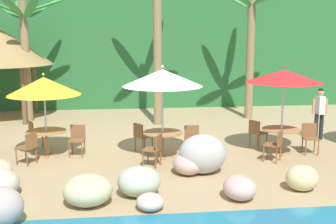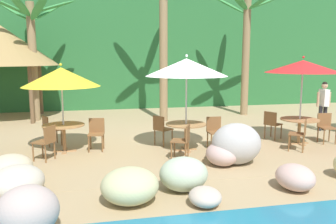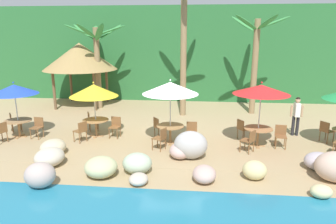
{
  "view_description": "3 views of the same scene",
  "coord_description": "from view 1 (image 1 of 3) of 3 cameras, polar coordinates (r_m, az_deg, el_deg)",
  "views": [
    {
      "loc": [
        -1.26,
        -11.85,
        3.49
      ],
      "look_at": [
        0.13,
        0.33,
        1.21
      ],
      "focal_mm": 46.24,
      "sensor_mm": 36.0,
      "label": 1
    },
    {
      "loc": [
        -2.48,
        -9.11,
        2.52
      ],
      "look_at": [
        -0.52,
        0.11,
        1.03
      ],
      "focal_mm": 37.0,
      "sensor_mm": 36.0,
      "label": 2
    },
    {
      "loc": [
        0.97,
        -11.8,
        4.3
      ],
      "look_at": [
        -0.19,
        -0.04,
        1.26
      ],
      "focal_mm": 32.69,
      "sensor_mm": 36.0,
      "label": 3
    }
  ],
  "objects": [
    {
      "name": "umbrella_white",
      "position": [
        11.78,
        -0.74,
        4.53
      ],
      "size": [
        2.19,
        2.19,
        2.6
      ],
      "color": "silver",
      "rests_on": "ground"
    },
    {
      "name": "chair_yellow_seaward",
      "position": [
        12.59,
        -11.87,
        -3.35
      ],
      "size": [
        0.47,
        0.48,
        0.87
      ],
      "color": "brown",
      "rests_on": "ground"
    },
    {
      "name": "foliage_backdrop",
      "position": [
        20.89,
        -3.09,
        9.19
      ],
      "size": [
        28.0,
        2.4,
        6.0
      ],
      "color": "#286633",
      "rests_on": "ground"
    },
    {
      "name": "palm_tree_third",
      "position": [
        17.7,
        10.89,
        10.36
      ],
      "size": [
        3.05,
        3.29,
        5.26
      ],
      "color": "olive",
      "rests_on": "ground"
    },
    {
      "name": "chair_red_seaward",
      "position": [
        13.19,
        18.2,
        -3.03
      ],
      "size": [
        0.48,
        0.48,
        0.87
      ],
      "color": "brown",
      "rests_on": "ground"
    },
    {
      "name": "chair_yellow_left",
      "position": [
        12.04,
        -17.92,
        -4.29
      ],
      "size": [
        0.58,
        0.58,
        0.87
      ],
      "color": "brown",
      "rests_on": "ground"
    },
    {
      "name": "rock_seawall",
      "position": [
        9.96,
        11.17,
        -7.94
      ],
      "size": [
        13.76,
        3.46,
        0.98
      ],
      "color": "#AEA3AC",
      "rests_on": "ground"
    },
    {
      "name": "ground_plane",
      "position": [
        12.41,
        -0.42,
        -5.78
      ],
      "size": [
        120.0,
        120.0,
        0.0
      ],
      "primitive_type": "plane",
      "color": "tan"
    },
    {
      "name": "terrace_deck",
      "position": [
        12.41,
        -0.42,
        -5.76
      ],
      "size": [
        18.0,
        5.2,
        0.01
      ],
      "color": "tan",
      "rests_on": "ground"
    },
    {
      "name": "umbrella_red",
      "position": [
        12.59,
        15.05,
        4.59
      ],
      "size": [
        2.14,
        2.14,
        2.56
      ],
      "color": "silver",
      "rests_on": "ground"
    },
    {
      "name": "waiter_in_white",
      "position": [
        14.87,
        19.36,
        0.26
      ],
      "size": [
        0.52,
        0.34,
        1.7
      ],
      "color": "#232328",
      "rests_on": "ground"
    },
    {
      "name": "chair_white_left",
      "position": [
        11.28,
        -1.72,
        -4.74
      ],
      "size": [
        0.57,
        0.56,
        0.87
      ],
      "color": "brown",
      "rests_on": "ground"
    },
    {
      "name": "umbrella_yellow",
      "position": [
        12.45,
        -16.05,
        3.31
      ],
      "size": [
        2.02,
        2.02,
        2.37
      ],
      "color": "silver",
      "rests_on": "ground"
    },
    {
      "name": "chair_red_inland",
      "position": [
        13.35,
        11.6,
        -2.55
      ],
      "size": [
        0.58,
        0.58,
        0.87
      ],
      "color": "brown",
      "rests_on": "ground"
    },
    {
      "name": "dining_table_white",
      "position": [
        12.06,
        -0.73,
        -3.24
      ],
      "size": [
        1.1,
        1.1,
        0.74
      ],
      "color": "#A37547",
      "rests_on": "ground"
    },
    {
      "name": "chair_white_seaward",
      "position": [
        12.27,
        3.21,
        -3.51
      ],
      "size": [
        0.43,
        0.44,
        0.87
      ],
      "color": "brown",
      "rests_on": "ground"
    },
    {
      "name": "palm_tree_second",
      "position": [
        16.21,
        -1.39,
        13.66
      ],
      "size": [
        3.26,
        3.28,
        6.73
      ],
      "color": "olive",
      "rests_on": "ground"
    },
    {
      "name": "chair_white_inland",
      "position": [
        12.67,
        -3.55,
        -3.05
      ],
      "size": [
        0.59,
        0.59,
        0.87
      ],
      "color": "brown",
      "rests_on": "ground"
    },
    {
      "name": "dining_table_red",
      "position": [
        12.86,
        14.7,
        -2.72
      ],
      "size": [
        1.1,
        1.1,
        0.74
      ],
      "color": "#A37547",
      "rests_on": "ground"
    },
    {
      "name": "dining_table_yellow",
      "position": [
        12.7,
        -15.73,
        -2.94
      ],
      "size": [
        1.1,
        1.1,
        0.74
      ],
      "color": "#A37547",
      "rests_on": "ground"
    },
    {
      "name": "chair_yellow_inland",
      "position": [
        13.49,
        -17.13,
        -2.67
      ],
      "size": [
        0.57,
        0.57,
        0.87
      ],
      "color": "brown",
      "rests_on": "ground"
    },
    {
      "name": "palm_tree_nearest",
      "position": [
        17.68,
        -18.45,
        9.81
      ],
      "size": [
        3.33,
        3.35,
        4.87
      ],
      "color": "olive",
      "rests_on": "ground"
    },
    {
      "name": "chair_red_left",
      "position": [
        12.06,
        14.01,
        -4.05
      ],
      "size": [
        0.59,
        0.59,
        0.87
      ],
      "color": "brown",
      "rests_on": "ground"
    }
  ]
}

